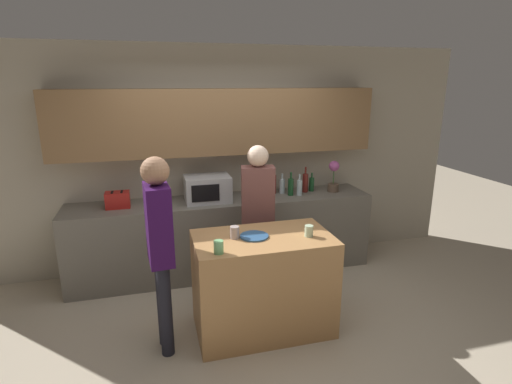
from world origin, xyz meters
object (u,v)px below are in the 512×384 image
(bottle_1, at_px, (266,185))
(person_left, at_px, (160,240))
(bottle_5, at_px, (299,187))
(cup_2, at_px, (219,247))
(bottle_6, at_px, (305,182))
(bottle_3, at_px, (282,186))
(person_center, at_px, (258,209))
(potted_plant, at_px, (334,176))
(bottle_7, at_px, (312,184))
(microwave, at_px, (207,189))
(bottle_0, at_px, (261,189))
(toaster, at_px, (118,200))
(cup_0, at_px, (309,231))
(bottle_4, at_px, (291,186))
(cup_1, at_px, (235,232))
(plate_on_island, at_px, (254,236))
(bottle_2, at_px, (274,184))

(bottle_1, height_order, person_left, person_left)
(bottle_5, distance_m, cup_2, 1.93)
(bottle_6, distance_m, cup_2, 2.10)
(bottle_1, xyz_separation_m, bottle_3, (0.22, 0.03, -0.03))
(bottle_3, distance_m, person_center, 0.90)
(potted_plant, distance_m, person_center, 1.34)
(bottle_3, xyz_separation_m, cup_2, (-1.08, -1.61, -0.03))
(bottle_7, bearing_deg, bottle_5, -147.31)
(microwave, height_order, bottle_1, bottle_1)
(bottle_0, bearing_deg, bottle_6, 4.68)
(toaster, distance_m, bottle_6, 2.25)
(bottle_6, xyz_separation_m, cup_0, (-0.53, -1.43, -0.06))
(bottle_1, relative_size, person_left, 0.19)
(potted_plant, bearing_deg, bottle_1, 176.10)
(bottle_6, bearing_deg, toaster, -178.19)
(potted_plant, distance_m, bottle_1, 0.88)
(microwave, relative_size, bottle_4, 1.80)
(bottle_0, height_order, cup_1, bottle_0)
(bottle_5, bearing_deg, bottle_0, 171.22)
(bottle_4, distance_m, plate_on_island, 1.45)
(bottle_5, distance_m, bottle_7, 0.26)
(potted_plant, height_order, cup_1, potted_plant)
(bottle_5, distance_m, cup_0, 1.37)
(bottle_5, relative_size, cup_2, 2.38)
(person_center, bearing_deg, bottle_6, -128.00)
(microwave, distance_m, potted_plant, 1.60)
(toaster, relative_size, bottle_0, 1.05)
(microwave, height_order, cup_0, microwave)
(bottle_0, xyz_separation_m, bottle_3, (0.29, 0.07, 0.00))
(potted_plant, relative_size, bottle_7, 1.65)
(cup_0, bearing_deg, bottle_6, 69.50)
(bottle_5, relative_size, cup_1, 2.38)
(bottle_1, bearing_deg, cup_1, -117.39)
(cup_0, relative_size, cup_2, 0.93)
(bottle_1, bearing_deg, person_left, -133.36)
(bottle_6, bearing_deg, bottle_1, -178.75)
(bottle_1, distance_m, bottle_3, 0.23)
(potted_plant, bearing_deg, bottle_7, 160.44)
(bottle_2, xyz_separation_m, bottle_5, (0.28, -0.16, -0.02))
(bottle_2, xyz_separation_m, bottle_7, (0.50, -0.02, -0.03))
(potted_plant, relative_size, person_left, 0.23)
(potted_plant, bearing_deg, person_left, -148.64)
(bottle_3, xyz_separation_m, cup_1, (-0.89, -1.32, -0.03))
(toaster, bearing_deg, cup_2, -60.18)
(bottle_6, distance_m, person_center, 1.08)
(bottle_0, xyz_separation_m, cup_0, (0.06, -1.38, -0.04))
(bottle_6, xyz_separation_m, cup_2, (-1.38, -1.58, -0.06))
(microwave, distance_m, bottle_5, 1.13)
(cup_0, height_order, person_left, person_left)
(bottle_5, bearing_deg, bottle_6, 44.32)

